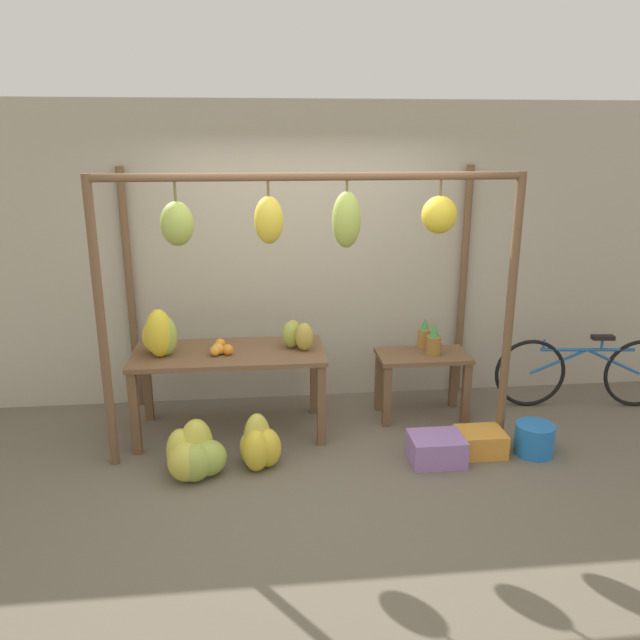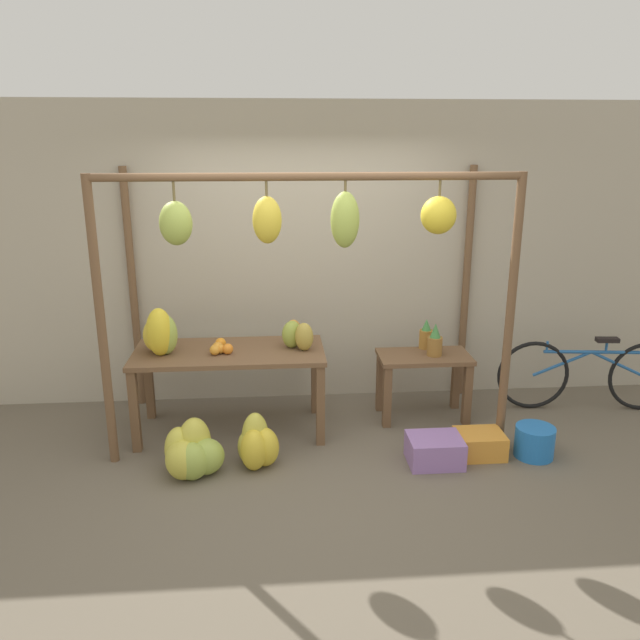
% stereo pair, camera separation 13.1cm
% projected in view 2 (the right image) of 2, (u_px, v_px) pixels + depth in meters
% --- Properties ---
extents(ground_plane, '(20.00, 20.00, 0.00)m').
position_uv_depth(ground_plane, '(314.00, 476.00, 4.74)').
color(ground_plane, '#665B4C').
extents(shop_wall_back, '(8.00, 0.08, 2.80)m').
position_uv_depth(shop_wall_back, '(302.00, 256.00, 5.86)').
color(shop_wall_back, '#B2A893').
rests_on(shop_wall_back, ground_plane).
extents(stall_awning, '(3.21, 1.29, 2.23)m').
position_uv_depth(stall_awning, '(310.00, 249.00, 4.82)').
color(stall_awning, brown).
rests_on(stall_awning, ground_plane).
extents(display_table_main, '(1.61, 0.74, 0.74)m').
position_uv_depth(display_table_main, '(229.00, 362.00, 5.30)').
color(display_table_main, brown).
rests_on(display_table_main, ground_plane).
extents(display_table_side, '(0.82, 0.45, 0.60)m').
position_uv_depth(display_table_side, '(424.00, 370.00, 5.62)').
color(display_table_side, brown).
rests_on(display_table_side, ground_plane).
extents(banana_pile_on_table, '(0.33, 0.39, 0.40)m').
position_uv_depth(banana_pile_on_table, '(160.00, 333.00, 5.15)').
color(banana_pile_on_table, '#9EB247').
rests_on(banana_pile_on_table, display_table_main).
extents(orange_pile, '(0.19, 0.26, 0.09)m').
position_uv_depth(orange_pile, '(220.00, 347.00, 5.22)').
color(orange_pile, orange).
rests_on(orange_pile, display_table_main).
extents(pineapple_cluster, '(0.16, 0.33, 0.30)m').
position_uv_depth(pineapple_cluster, '(431.00, 339.00, 5.61)').
color(pineapple_cluster, '#A3702D').
rests_on(pineapple_cluster, display_table_side).
extents(banana_pile_ground_left, '(0.52, 0.51, 0.42)m').
position_uv_depth(banana_pile_ground_left, '(191.00, 453.00, 4.73)').
color(banana_pile_ground_left, '#9EB247').
rests_on(banana_pile_ground_left, ground_plane).
extents(banana_pile_ground_right, '(0.39, 0.36, 0.43)m').
position_uv_depth(banana_pile_ground_right, '(256.00, 445.00, 4.85)').
color(banana_pile_ground_right, gold).
rests_on(banana_pile_ground_right, ground_plane).
extents(fruit_crate_white, '(0.42, 0.34, 0.22)m').
position_uv_depth(fruit_crate_white, '(435.00, 450.00, 4.90)').
color(fruit_crate_white, '#9970B7').
rests_on(fruit_crate_white, ground_plane).
extents(blue_bucket, '(0.31, 0.31, 0.25)m').
position_uv_depth(blue_bucket, '(534.00, 442.00, 5.00)').
color(blue_bucket, blue).
rests_on(blue_bucket, ground_plane).
extents(parked_bicycle, '(1.69, 0.22, 0.71)m').
position_uv_depth(parked_bicycle, '(589.00, 374.00, 5.81)').
color(parked_bicycle, black).
rests_on(parked_bicycle, ground_plane).
extents(papaya_pile, '(0.30, 0.31, 0.24)m').
position_uv_depth(papaya_pile, '(296.00, 335.00, 5.30)').
color(papaya_pile, '#B2993D').
rests_on(papaya_pile, display_table_main).
extents(fruit_crate_purple, '(0.38, 0.30, 0.20)m').
position_uv_depth(fruit_crate_purple, '(479.00, 444.00, 5.03)').
color(fruit_crate_purple, orange).
rests_on(fruit_crate_purple, ground_plane).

